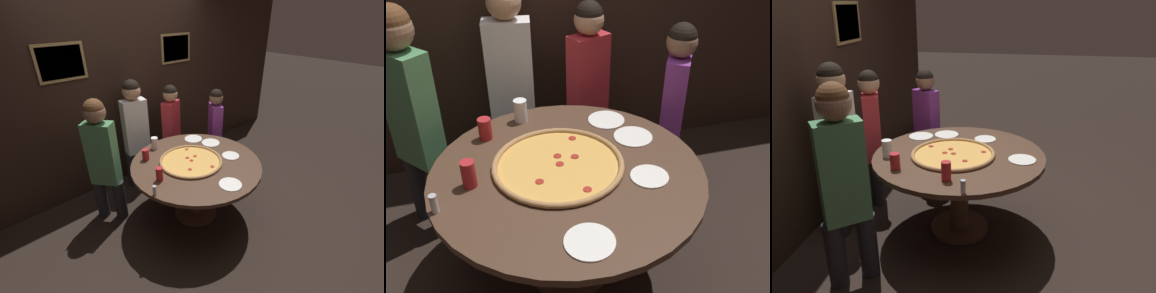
# 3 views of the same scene
# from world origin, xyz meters

# --- Properties ---
(ground_plane) EXTENTS (24.00, 24.00, 0.00)m
(ground_plane) POSITION_xyz_m (0.00, 0.00, 0.00)
(ground_plane) COLOR black
(back_wall) EXTENTS (6.40, 0.08, 2.60)m
(back_wall) POSITION_xyz_m (0.00, 1.33, 1.30)
(back_wall) COLOR black
(back_wall) RESTS_ON ground_plane
(dining_table) EXTENTS (1.45, 1.45, 0.74)m
(dining_table) POSITION_xyz_m (0.00, 0.00, 0.59)
(dining_table) COLOR #4C3323
(dining_table) RESTS_ON ground_plane
(giant_pizza) EXTENTS (0.71, 0.71, 0.03)m
(giant_pizza) POSITION_xyz_m (-0.04, 0.04, 0.75)
(giant_pizza) COLOR #E5A84C
(giant_pizza) RESTS_ON dining_table
(drink_cup_near_right) EXTENTS (0.08, 0.08, 0.14)m
(drink_cup_near_right) POSITION_xyz_m (-0.15, 0.58, 0.81)
(drink_cup_near_right) COLOR white
(drink_cup_near_right) RESTS_ON dining_table
(drink_cup_far_right) EXTENTS (0.08, 0.08, 0.13)m
(drink_cup_far_right) POSITION_xyz_m (-0.38, 0.43, 0.81)
(drink_cup_far_right) COLOR #B22328
(drink_cup_far_right) RESTS_ON dining_table
(drink_cup_front_edge) EXTENTS (0.07, 0.07, 0.15)m
(drink_cup_front_edge) POSITION_xyz_m (-0.50, 0.00, 0.81)
(drink_cup_front_edge) COLOR #B22328
(drink_cup_front_edge) RESTS_ON dining_table
(white_plate_beside_cup) EXTENTS (0.23, 0.23, 0.01)m
(white_plate_beside_cup) POSITION_xyz_m (0.37, 0.44, 0.74)
(white_plate_beside_cup) COLOR white
(white_plate_beside_cup) RESTS_ON dining_table
(white_plate_far_back) EXTENTS (0.23, 0.23, 0.01)m
(white_plate_far_back) POSITION_xyz_m (0.45, 0.21, 0.74)
(white_plate_far_back) COLOR white
(white_plate_far_back) RESTS_ON dining_table
(white_plate_right_side) EXTENTS (0.20, 0.20, 0.01)m
(white_plate_right_side) POSITION_xyz_m (0.39, -0.17, 0.74)
(white_plate_right_side) COLOR white
(white_plate_right_side) RESTS_ON dining_table
(white_plate_left_side) EXTENTS (0.23, 0.23, 0.01)m
(white_plate_left_side) POSITION_xyz_m (-0.04, -0.53, 0.74)
(white_plate_left_side) COLOR white
(white_plate_left_side) RESTS_ON dining_table
(condiment_shaker) EXTENTS (0.04, 0.04, 0.10)m
(condiment_shaker) POSITION_xyz_m (-0.67, -0.15, 0.79)
(condiment_shaker) COLOR silver
(condiment_shaker) RESTS_ON dining_table
(diner_side_right) EXTENTS (0.39, 0.23, 1.51)m
(diner_side_right) POSITION_xyz_m (-0.15, 1.01, 0.86)
(diner_side_right) COLOR #232328
(diner_side_right) RESTS_ON ground_plane
(diner_far_left) EXTENTS (0.36, 0.25, 1.36)m
(diner_far_left) POSITION_xyz_m (0.40, 0.94, 0.77)
(diner_far_left) COLOR #232328
(diner_far_left) RESTS_ON ground_plane
(diner_centre_back) EXTENTS (0.34, 0.37, 1.50)m
(diner_centre_back) POSITION_xyz_m (-0.79, 0.65, 0.85)
(diner_centre_back) COLOR #232328
(diner_centre_back) RESTS_ON ground_plane
(diner_far_right) EXTENTS (0.27, 0.34, 1.30)m
(diner_far_right) POSITION_xyz_m (0.87, 0.53, 0.73)
(diner_far_right) COLOR #232328
(diner_far_right) RESTS_ON ground_plane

